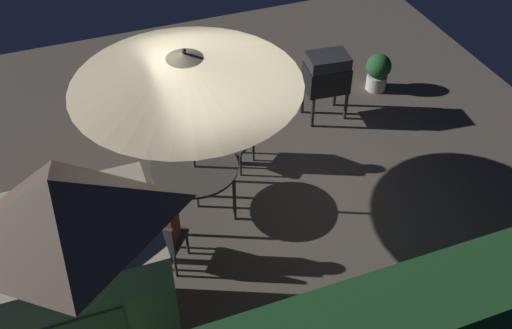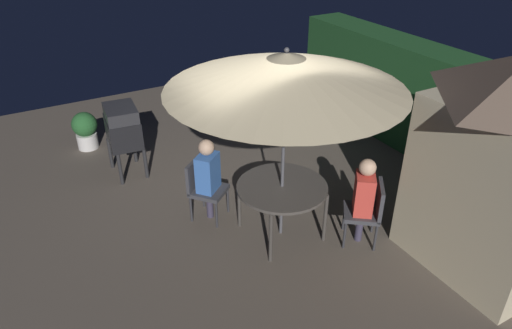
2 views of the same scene
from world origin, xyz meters
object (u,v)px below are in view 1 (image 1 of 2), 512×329
Objects in this scene: person_in_blue at (235,124)px; garden_shed at (78,279)px; chair_far_side at (238,135)px; bbq_grill at (327,74)px; person_in_red at (163,221)px; patio_table at (195,170)px; potted_plant_by_shed at (378,71)px; chair_near_shed at (162,240)px; patio_umbrella at (185,69)px.

garden_shed is at bearing 45.56° from person_in_blue.
person_in_blue is (0.07, 0.05, 0.26)m from chair_far_side.
bbq_grill is 0.95× the size of person_in_red.
patio_table is 1.73× the size of potted_plant_by_shed.
chair_near_shed is at bearing 52.25° from patio_table.
patio_umbrella is at bearing -127.75° from person_in_red.
bbq_grill is 1.95m from person_in_blue.
garden_shed is 2.27× the size of patio_table.
patio_table is (-1.72, -1.90, -0.69)m from garden_shed.
patio_umbrella reaches higher than chair_near_shed.
potted_plant_by_shed is 5.28m from person_in_red.
chair_far_side is 0.71× the size of person_in_red.
bbq_grill is (-2.66, -1.37, -1.50)m from patio_umbrella.
potted_plant_by_shed is (-3.92, -1.77, -0.34)m from patio_table.
person_in_red is at bearing 45.78° from chair_far_side.
patio_table is 0.96× the size of person_in_blue.
chair_far_side is 1.28× the size of potted_plant_by_shed.
person_in_red is at bearing 52.25° from patio_umbrella.
bbq_grill is at bearing -143.25° from garden_shed.
patio_table is at bearing 39.91° from person_in_blue.
patio_table is 1.63m from patio_umbrella.
chair_near_shed is (0.70, 0.91, -0.19)m from patio_table.
chair_far_side is (-0.90, -0.75, -0.19)m from patio_table.
patio_umbrella reaches higher than bbq_grill.
patio_table is 2.99m from bbq_grill.
potted_plant_by_shed is at bearing -161.32° from chair_far_side.
person_in_blue is (-0.83, -0.70, 0.07)m from patio_table.
patio_umbrella is (-1.72, -1.90, 0.95)m from garden_shed.
chair_far_side is 3.19m from potted_plant_by_shed.
patio_umbrella is 2.29× the size of person_in_blue.
bbq_grill is 1.33× the size of chair_near_shed.
bbq_grill is at bearing -159.90° from person_in_blue.
person_in_blue reaches higher than patio_table.
chair_near_shed is at bearing -135.53° from garden_shed.
person_in_red reaches higher than potted_plant_by_shed.
patio_table is 4.32m from potted_plant_by_shed.
bbq_grill is 1.40m from potted_plant_by_shed.
bbq_grill is 1.71× the size of potted_plant_by_shed.
bbq_grill is at bearing -146.33° from person_in_red.
garden_shed is 2.29× the size of bbq_grill.
patio_umbrella is at bearing 39.91° from person_in_blue.
person_in_blue is at bearing 39.91° from chair_far_side.
garden_shed is 3.91× the size of potted_plant_by_shed.
patio_table is at bearing 24.34° from potted_plant_by_shed.
patio_umbrella is 2.41× the size of bbq_grill.
garden_shed reaches higher than person_in_blue.
chair_near_shed is 0.28m from person_in_red.
chair_near_shed reaches higher than potted_plant_by_shed.
person_in_red is (4.57, 2.62, 0.41)m from potted_plant_by_shed.
garden_shed reaches higher than person_in_red.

